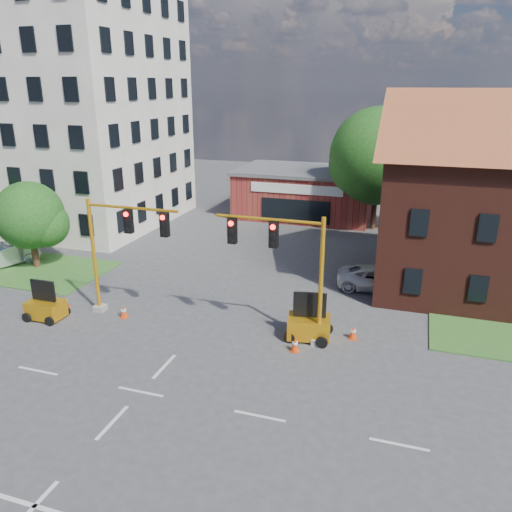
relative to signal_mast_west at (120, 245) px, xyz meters
name	(u,v)px	position (x,y,z in m)	size (l,w,h in m)	color
ground	(141,392)	(4.36, -6.00, -3.92)	(120.00, 120.00, 0.00)	#3C3C3E
lane_markings	(96,440)	(4.36, -9.00, -3.91)	(60.00, 36.00, 0.01)	silver
office_block	(56,100)	(-15.64, 15.91, 6.39)	(18.40, 15.40, 20.60)	beige
brick_shop	(306,192)	(4.36, 23.99, -1.76)	(12.40, 8.40, 4.30)	maroon
tree_large	(383,160)	(11.26, 21.08, 1.93)	(8.28, 7.89, 10.05)	#3C2416
tree_nw_front	(33,218)	(-9.42, 4.58, -0.49)	(4.62, 4.40, 5.79)	#3C2416
signal_mast_west	(120,245)	(0.00, 0.00, 0.00)	(5.30, 0.60, 6.20)	gray
signal_mast_east	(286,263)	(8.71, 0.00, 0.00)	(5.30, 0.60, 6.20)	gray
trailer_west	(46,307)	(-3.71, -1.69, -3.28)	(1.82, 1.22, 2.06)	orange
trailer_east	(309,325)	(9.80, 0.43, -3.20)	(2.20, 1.66, 2.29)	orange
cone_a	(65,302)	(-3.61, -0.30, -3.58)	(0.40, 0.40, 0.70)	red
cone_b	(124,312)	(0.06, -0.34, -3.58)	(0.40, 0.40, 0.70)	red
cone_c	(295,345)	(9.46, -0.98, -3.58)	(0.40, 0.40, 0.70)	red
cone_d	(353,332)	(11.84, 1.05, -3.58)	(0.40, 0.40, 0.70)	red
pickup_white	(379,278)	(12.49, 7.72, -3.23)	(2.30, 4.98, 1.38)	silver
sedan_silver_front	(3,256)	(-11.87, 4.00, -3.18)	(1.56, 4.49, 1.48)	#B3B6BC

